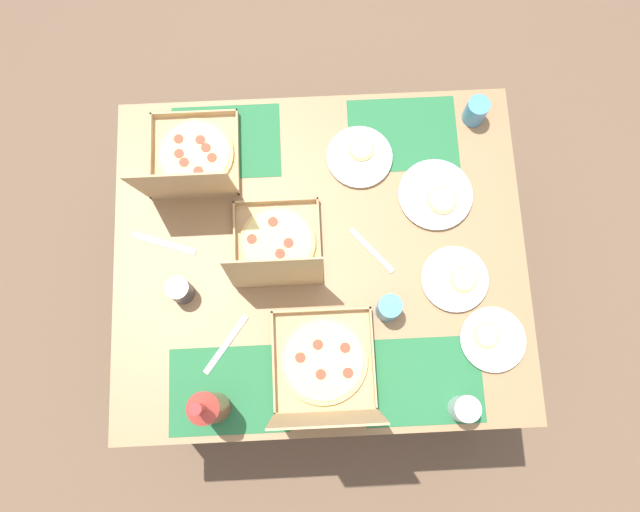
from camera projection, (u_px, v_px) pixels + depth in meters
name	position (u px, v px, depth m)	size (l,w,h in m)	color
ground_plane	(320.00, 295.00, 2.69)	(6.00, 6.00, 0.00)	brown
dining_table	(320.00, 263.00, 2.07)	(1.30, 1.10, 0.74)	#3F3328
placemat_near_left	(403.00, 134.00, 2.06)	(0.36, 0.26, 0.00)	#236638
placemat_near_right	(226.00, 142.00, 2.05)	(0.36, 0.26, 0.00)	#236638
placemat_far_left	(423.00, 381.00, 1.87)	(0.36, 0.26, 0.00)	#236638
placemat_far_right	(229.00, 390.00, 1.87)	(0.36, 0.26, 0.00)	#236638
pizza_box_corner_right	(324.00, 372.00, 1.83)	(0.31, 0.34, 0.34)	tan
pizza_box_center	(193.00, 161.00, 1.98)	(0.29, 0.33, 0.32)	tan
pizza_box_corner_left	(277.00, 249.00, 1.92)	(0.27, 0.28, 0.31)	tan
plate_middle	(492.00, 339.00, 1.89)	(0.20, 0.20, 0.03)	white
plate_far_left	(436.00, 195.00, 2.00)	(0.24, 0.24, 0.03)	white
plate_near_right	(360.00, 156.00, 2.03)	(0.21, 0.21, 0.03)	white
plate_far_right	(455.00, 279.00, 1.94)	(0.21, 0.21, 0.03)	white
soda_bottle	(208.00, 408.00, 1.73)	(0.09, 0.09, 0.32)	#B2382D
cup_clear_right	(389.00, 308.00, 1.87)	(0.07, 0.07, 0.10)	teal
cup_clear_left	(464.00, 409.00, 1.81)	(0.08, 0.08, 0.10)	silver
cup_red	(476.00, 111.00, 2.02)	(0.07, 0.07, 0.10)	teal
cup_spare	(180.00, 290.00, 1.89)	(0.07, 0.07, 0.10)	#333338
fork_by_far_right	(372.00, 251.00, 1.96)	(0.19, 0.02, 0.01)	#B7B7BC
knife_by_near_right	(226.00, 344.00, 1.90)	(0.21, 0.02, 0.01)	#B7B7BC
knife_by_near_left	(164.00, 243.00, 1.97)	(0.21, 0.02, 0.01)	#B7B7BC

